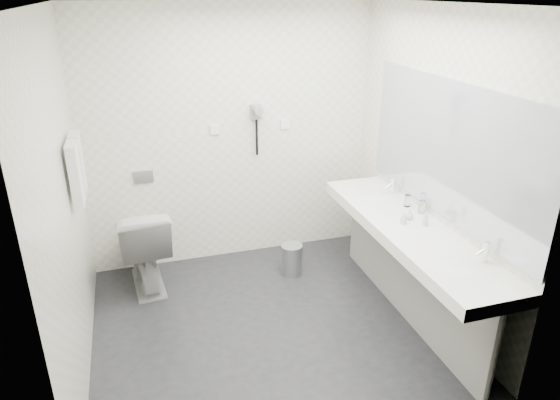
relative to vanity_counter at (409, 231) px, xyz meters
name	(u,v)px	position (x,y,z in m)	size (l,w,h in m)	color
floor	(268,324)	(-1.12, 0.20, -0.80)	(2.80, 2.80, 0.00)	#222227
ceiling	(264,4)	(-1.12, 0.20, 1.70)	(2.80, 2.80, 0.00)	white
wall_back	(231,138)	(-1.12, 1.50, 0.45)	(2.80, 2.80, 0.00)	white
wall_front	(334,273)	(-1.12, -1.10, 0.45)	(2.80, 2.80, 0.00)	white
wall_left	(63,207)	(-2.52, 0.20, 0.45)	(2.60, 2.60, 0.00)	white
wall_right	(432,167)	(0.27, 0.20, 0.45)	(2.60, 2.60, 0.00)	white
vanity_counter	(409,231)	(0.00, 0.00, 0.00)	(0.55, 2.20, 0.10)	white
vanity_panel	(407,277)	(0.02, 0.00, -0.42)	(0.03, 2.15, 0.75)	gray
vanity_post_near	(493,357)	(0.05, -1.04, -0.42)	(0.06, 0.06, 0.75)	silver
vanity_post_far	(357,224)	(0.05, 1.04, -0.42)	(0.06, 0.06, 0.75)	silver
mirror	(448,150)	(0.26, 0.00, 0.65)	(0.02, 2.20, 1.05)	#B2BCC6
basin_near	(459,267)	(0.00, -0.65, 0.04)	(0.40, 0.31, 0.05)	white
basin_far	(373,197)	(0.00, 0.65, 0.04)	(0.40, 0.31, 0.05)	white
faucet_near	(486,252)	(0.19, -0.65, 0.12)	(0.04, 0.04, 0.15)	silver
faucet_far	(393,186)	(0.19, 0.65, 0.12)	(0.04, 0.04, 0.15)	silver
soap_bottle_a	(404,218)	(-0.04, 0.05, 0.10)	(0.04, 0.04, 0.09)	white
soap_bottle_b	(409,214)	(0.05, 0.11, 0.09)	(0.07, 0.07, 0.08)	white
soap_bottle_c	(426,219)	(0.12, -0.03, 0.11)	(0.04, 0.04, 0.11)	white
glass_left	(422,207)	(0.22, 0.20, 0.10)	(0.06, 0.06, 0.11)	silver
glass_right	(408,201)	(0.17, 0.35, 0.10)	(0.06, 0.06, 0.10)	silver
toilet	(144,246)	(-2.05, 1.14, -0.39)	(0.45, 0.80, 0.81)	white
flush_plate	(143,177)	(-1.98, 1.49, 0.15)	(0.18, 0.02, 0.12)	#B2B5BA
pedal_bin	(292,260)	(-0.68, 0.93, -0.65)	(0.21, 0.21, 0.29)	#B2B5BA
bin_lid	(292,246)	(-0.68, 0.93, -0.50)	(0.21, 0.21, 0.01)	#B2B5BA
towel_rail	(71,141)	(-2.47, 0.75, 0.75)	(0.02, 0.02, 0.62)	silver
towel_near	(75,175)	(-2.46, 0.61, 0.53)	(0.07, 0.24, 0.48)	white
towel_far	(78,163)	(-2.46, 0.89, 0.53)	(0.07, 0.24, 0.48)	white
dryer_cradle	(256,112)	(-0.88, 1.47, 0.70)	(0.10, 0.04, 0.14)	gray
dryer_barrel	(258,110)	(-0.88, 1.40, 0.73)	(0.08, 0.08, 0.14)	gray
dryer_cord	(257,138)	(-0.88, 1.46, 0.45)	(0.02, 0.02, 0.35)	black
switch_plate_a	(215,130)	(-1.27, 1.49, 0.55)	(0.09, 0.02, 0.09)	white
switch_plate_b	(285,124)	(-0.57, 1.49, 0.55)	(0.09, 0.02, 0.09)	white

